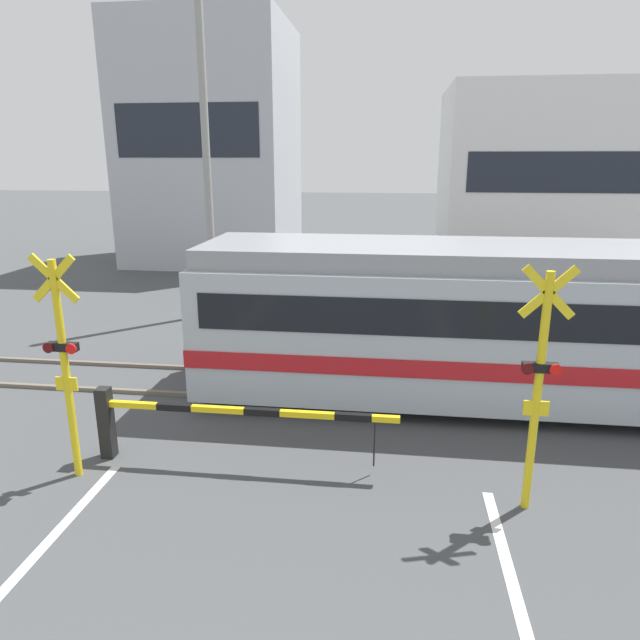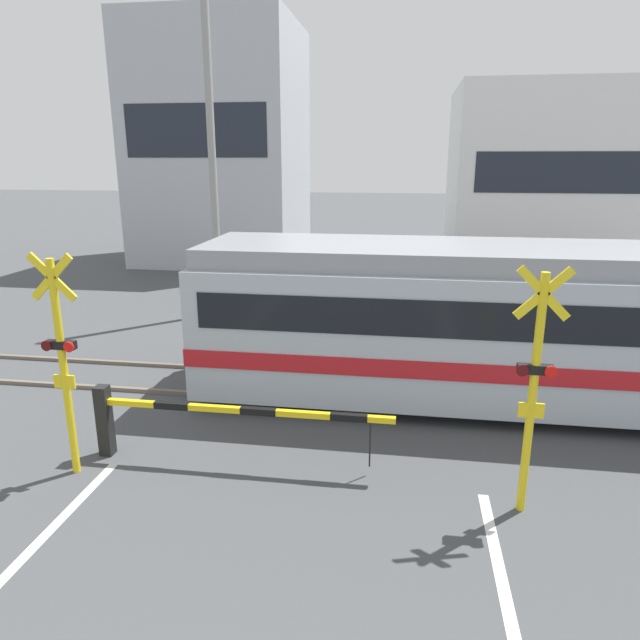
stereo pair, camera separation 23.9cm
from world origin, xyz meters
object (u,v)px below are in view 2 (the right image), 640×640
Objects in this scene: crossing_signal_left at (62,357)px; crossing_barrier_near at (181,415)px; crossing_barrier_far at (411,319)px; commuter_train at (620,325)px; crossing_signal_right at (534,382)px; pedestrian at (372,292)px.

crossing_barrier_near is at bearing 21.13° from crossing_signal_left.
crossing_barrier_far is at bearing 52.90° from crossing_signal_left.
crossing_signal_right is (-2.27, -3.72, 0.22)m from commuter_train.
pedestrian is (2.42, 7.81, 0.22)m from crossing_barrier_near.
commuter_train is 4.72× the size of crossing_signal_right.
crossing_signal_right is (4.96, -0.57, 1.08)m from crossing_barrier_near.
crossing_barrier_near is at bearing 173.46° from crossing_signal_right.
commuter_train is 7.94m from crossing_barrier_near.
crossing_signal_left is 9.28m from pedestrian.
crossing_signal_left reaches higher than crossing_barrier_far.
commuter_train is 4.78m from crossing_barrier_far.
crossing_barrier_near is (-7.24, -3.15, -0.86)m from commuter_train.
crossing_barrier_far is 6.81m from crossing_signal_right.
commuter_train is 9.47m from crossing_signal_left.
crossing_signal_right is at bearing -6.54° from crossing_barrier_near.
crossing_barrier_far is 2.72× the size of pedestrian.
crossing_barrier_far is at bearing 142.83° from commuter_train.
crossing_barrier_near is 1.39× the size of crossing_signal_right.
pedestrian is (3.89, 8.38, -0.85)m from crossing_signal_left.
crossing_signal_right is at bearing -73.12° from pedestrian.
crossing_barrier_near is at bearing -120.22° from crossing_barrier_far.
crossing_signal_left is (-1.47, -0.57, 1.08)m from crossing_barrier_near.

